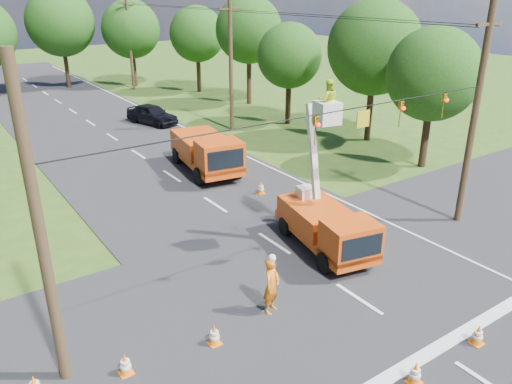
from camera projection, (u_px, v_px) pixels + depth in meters
ground at (138, 155)px, 32.75m from camera, size 140.00×140.00×0.00m
road_main at (138, 155)px, 32.75m from camera, size 12.00×100.00×0.06m
road_cross at (321, 275)px, 19.03m from camera, size 56.00×10.00×0.07m
stop_bar at (435, 350)px, 15.06m from camera, size 9.00×0.45×0.02m
edge_line at (212, 141)px, 35.69m from camera, size 0.12×90.00×0.02m
bucket_truck at (327, 217)px, 20.33m from camera, size 3.06×5.71×7.00m
second_truck at (207, 152)px, 29.23m from camera, size 3.41×6.79×2.43m
ground_worker at (272, 285)px, 16.51m from camera, size 0.89×0.79×2.05m
distant_car at (152, 114)px, 39.95m from camera, size 3.22×5.01×1.59m
traffic_cone_0 at (415, 373)px, 13.68m from camera, size 0.38×0.38×0.71m
traffic_cone_1 at (478, 335)px, 15.19m from camera, size 0.38×0.38×0.71m
traffic_cone_2 at (284, 210)px, 23.72m from camera, size 0.38×0.38×0.71m
traffic_cone_3 at (261, 188)px, 26.38m from camera, size 0.38×0.38×0.71m
traffic_cone_4 at (214, 335)px, 15.18m from camera, size 0.38×0.38×0.71m
traffic_cone_5 at (125, 364)px, 14.00m from camera, size 0.38×0.38×0.71m
traffic_cone_7 at (206, 151)px, 32.25m from camera, size 0.38×0.38×0.71m
traffic_cone_8 at (365, 252)px, 19.92m from camera, size 0.38×0.38×0.71m
pole_right_near at (475, 114)px, 21.56m from camera, size 1.80×0.30×10.00m
pole_right_mid at (231, 62)px, 36.80m from camera, size 1.80×0.30×10.00m
pole_right_far at (130, 40)px, 52.05m from camera, size 1.80×0.30×10.00m
pole_left at (40, 234)px, 12.34m from camera, size 0.30×0.30×9.00m
signal_span at (375, 116)px, 17.97m from camera, size 18.00×0.29×1.07m
tree_right_a at (434, 74)px, 28.58m from camera, size 5.40×5.40×8.28m
tree_right_b at (375, 48)px, 33.61m from camera, size 6.40×6.40×9.65m
tree_right_c at (289, 56)px, 38.43m from camera, size 5.00×5.00×7.83m
tree_right_d at (249, 30)px, 44.85m from camera, size 6.00×6.00×9.70m
tree_right_e at (197, 34)px, 50.75m from camera, size 5.60×5.60×8.63m
tree_far_b at (60, 23)px, 52.33m from camera, size 7.00×7.00×10.32m
tree_far_c at (131, 29)px, 53.74m from camera, size 6.20×6.20×9.18m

